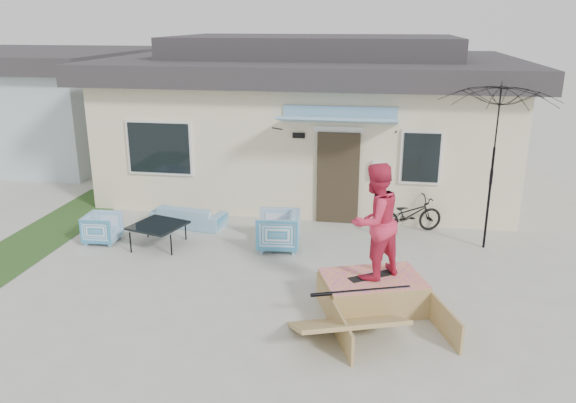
% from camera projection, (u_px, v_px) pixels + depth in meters
% --- Properties ---
extents(ground, '(90.00, 90.00, 0.00)m').
position_uv_depth(ground, '(251.00, 311.00, 9.18)').
color(ground, '#A8A89D').
rests_on(ground, ground).
extents(grass_strip, '(1.40, 8.00, 0.01)m').
position_uv_depth(grass_strip, '(29.00, 245.00, 11.87)').
color(grass_strip, '#24431B').
rests_on(grass_strip, ground).
extents(house, '(10.80, 8.49, 4.10)m').
position_uv_depth(house, '(314.00, 114.00, 16.10)').
color(house, beige).
rests_on(house, ground).
extents(neighbor_house, '(8.60, 7.60, 3.50)m').
position_uv_depth(neighbor_house, '(18.00, 101.00, 19.67)').
color(neighbor_house, '#AABEC9').
rests_on(neighbor_house, ground).
extents(loveseat, '(1.73, 0.73, 0.65)m').
position_uv_depth(loveseat, '(189.00, 212.00, 12.88)').
color(loveseat, teal).
rests_on(loveseat, ground).
extents(armchair_left, '(0.65, 0.69, 0.68)m').
position_uv_depth(armchair_left, '(103.00, 227.00, 11.94)').
color(armchair_left, teal).
rests_on(armchair_left, ground).
extents(armchair_right, '(0.86, 0.90, 0.86)m').
position_uv_depth(armchair_right, '(278.00, 229.00, 11.57)').
color(armchair_right, teal).
rests_on(armchair_right, ground).
extents(coffee_table, '(1.20, 1.20, 0.47)m').
position_uv_depth(coffee_table, '(159.00, 235.00, 11.76)').
color(coffee_table, black).
rests_on(coffee_table, ground).
extents(bicycle, '(1.61, 1.07, 0.97)m').
position_uv_depth(bicycle, '(409.00, 211.00, 12.46)').
color(bicycle, black).
rests_on(bicycle, ground).
extents(patio_umbrella, '(2.73, 2.61, 2.20)m').
position_uv_depth(patio_umbrella, '(493.00, 165.00, 11.22)').
color(patio_umbrella, black).
rests_on(patio_umbrella, ground).
extents(skate_ramp, '(2.18, 2.49, 0.52)m').
position_uv_depth(skate_ramp, '(372.00, 293.00, 9.21)').
color(skate_ramp, '#9D7F4A').
rests_on(skate_ramp, ground).
extents(skateboard, '(0.78, 0.62, 0.05)m').
position_uv_depth(skateboard, '(372.00, 275.00, 9.18)').
color(skateboard, black).
rests_on(skateboard, skate_ramp).
extents(skater, '(1.14, 1.14, 1.86)m').
position_uv_depth(skater, '(375.00, 219.00, 8.89)').
color(skater, '#D52A4D').
rests_on(skater, skateboard).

